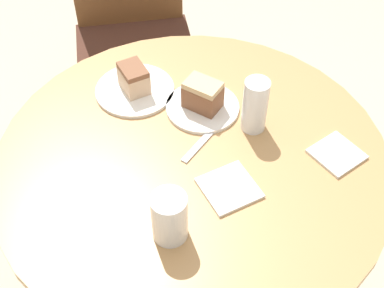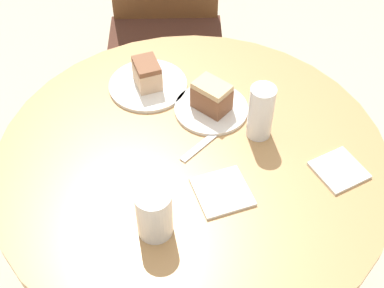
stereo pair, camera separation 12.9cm
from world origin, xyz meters
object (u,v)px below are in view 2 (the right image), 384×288
Objects in this scene: chair at (165,35)px; plate_near at (211,109)px; cake_slice_far at (147,73)px; glass_lemonade at (261,115)px; plate_far at (148,85)px; cake_slice_near at (212,96)px; glass_water at (154,216)px.

chair is 4.19× the size of plate_near.
plate_near is (0.03, -0.73, 0.27)m from chair.
cake_slice_far is 0.35m from glass_lemonade.
plate_near is at bearing 133.53° from glass_lemonade.
plate_near is 0.16m from glass_lemonade.
plate_far is 2.32× the size of cake_slice_far.
plate_far is 0.04m from cake_slice_far.
cake_slice_far is (-0.16, 0.13, 0.04)m from plate_near.
plate_near is 0.90× the size of plate_far.
cake_slice_near is (0.16, -0.13, 0.05)m from plate_far.
glass_lemonade is at bearing -46.47° from plate_near.
chair is 0.79m from cake_slice_near.
plate_far is at bearing 137.76° from glass_lemonade.
glass_lemonade is (0.10, -0.11, 0.02)m from cake_slice_near.
cake_slice_near is 0.91× the size of glass_water.
plate_near is 1.58× the size of glass_water.
chair is at bearing 98.89° from glass_lemonade.
cake_slice_far is 0.75× the size of glass_water.
chair is 0.67m from plate_far.
plate_far is at bearing 180.00° from cake_slice_far.
cake_slice_far reaches higher than plate_near.
glass_lemonade reaches higher than chair.
glass_lemonade is 0.40m from glass_water.
glass_lemonade is (0.26, -0.24, 0.02)m from cake_slice_far.
plate_far is (-0.16, 0.13, 0.00)m from plate_near.
plate_far is 0.36m from glass_lemonade.
glass_water is (-0.05, -0.49, 0.01)m from cake_slice_far.
plate_far is 1.91× the size of cake_slice_near.
plate_far is at bearing 140.88° from plate_near.
chair is at bearing 92.13° from plate_near.
plate_near is 0.05m from cake_slice_near.
glass_water is at bearing -95.47° from cake_slice_far.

